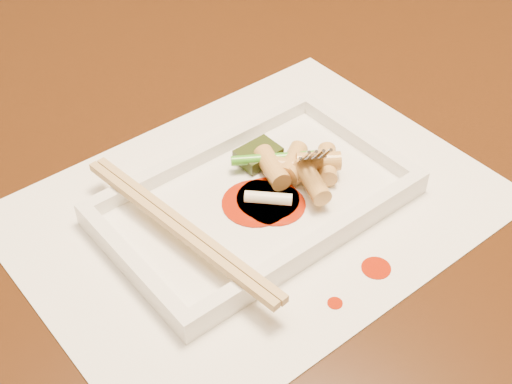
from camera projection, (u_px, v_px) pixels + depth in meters
table at (230, 223)px, 0.75m from camera, size 1.40×0.90×0.75m
placemat at (256, 208)px, 0.62m from camera, size 0.40×0.30×0.00m
sauce_splatter_a at (376, 268)px, 0.57m from camera, size 0.02×0.02×0.00m
sauce_splatter_b at (335, 303)px, 0.54m from camera, size 0.01×0.01×0.00m
plate_base at (256, 204)px, 0.62m from camera, size 0.26×0.16×0.01m
plate_rim_far at (205, 152)px, 0.65m from camera, size 0.26×0.01×0.01m
plate_rim_near at (315, 244)px, 0.57m from camera, size 0.26×0.01×0.01m
plate_rim_left at (132, 263)px, 0.55m from camera, size 0.01×0.14×0.01m
plate_rim_right at (359, 138)px, 0.67m from camera, size 0.01×0.14×0.01m
veg_piece at (258, 155)px, 0.65m from camera, size 0.04×0.03×0.01m
scallion_white at (268, 198)px, 0.60m from camera, size 0.04×0.04×0.01m
scallion_green at (278, 158)px, 0.64m from camera, size 0.08×0.05×0.01m
chopstick_a at (176, 229)px, 0.56m from camera, size 0.03×0.22×0.01m
chopstick_b at (184, 225)px, 0.57m from camera, size 0.03×0.22×0.01m
fork at (306, 91)px, 0.61m from camera, size 0.09×0.10×0.14m
sauce_blob_0 at (275, 205)px, 0.61m from camera, size 0.05×0.05×0.00m
sauce_blob_1 at (268, 199)px, 0.61m from camera, size 0.05×0.05×0.00m
sauce_blob_2 at (256, 203)px, 0.61m from camera, size 0.06×0.06×0.00m
rice_cake_0 at (307, 167)px, 0.63m from camera, size 0.04×0.02×0.02m
rice_cake_1 at (272, 167)px, 0.63m from camera, size 0.03×0.05×0.02m
rice_cake_2 at (319, 161)px, 0.63m from camera, size 0.04×0.04×0.02m
rice_cake_3 at (292, 161)px, 0.64m from camera, size 0.04×0.04×0.02m
rice_cake_4 at (288, 167)px, 0.63m from camera, size 0.04×0.04×0.02m
rice_cake_5 at (312, 181)px, 0.61m from camera, size 0.03×0.05×0.02m
rice_cake_6 at (327, 164)px, 0.63m from camera, size 0.04×0.04×0.02m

